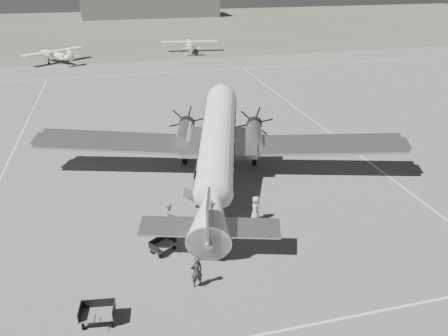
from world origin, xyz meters
TOP-DOWN VIEW (x-y plane):
  - ground at (0.00, 0.00)m, footprint 260.00×260.00m
  - taxi_line_near at (0.00, -14.00)m, footprint 60.00×0.15m
  - taxi_line_right at (12.00, 0.00)m, footprint 0.15×80.00m
  - taxi_line_left at (-18.00, 10.00)m, footprint 0.15×60.00m
  - taxi_line_horizon at (0.00, 40.00)m, footprint 90.00×0.15m
  - grass_infield at (0.00, 95.00)m, footprint 260.00×90.00m
  - hangar_main at (5.00, 120.00)m, footprint 42.00×14.00m
  - dc3_airliner at (-1.49, 1.32)m, footprint 34.40×28.21m
  - light_plane_left at (-17.67, 51.78)m, footprint 14.24×13.83m
  - light_plane_right at (6.17, 56.38)m, footprint 11.74×9.93m
  - baggage_cart_near at (-6.67, -6.50)m, footprint 1.84×1.74m
  - baggage_cart_far at (-10.33, -11.34)m, footprint 1.84×1.41m
  - ground_crew at (-5.31, -9.97)m, footprint 0.73×0.54m
  - ramp_agent at (-5.88, -3.83)m, footprint 0.77×0.92m
  - passenger at (-0.32, -4.50)m, footprint 0.82×0.99m

SIDE VIEW (x-z plane):
  - ground at x=0.00m, z-range 0.00..0.00m
  - grass_infield at x=0.00m, z-range 0.00..0.01m
  - taxi_line_near at x=0.00m, z-range 0.00..0.01m
  - taxi_line_right at x=12.00m, z-range 0.00..0.01m
  - taxi_line_left at x=-18.00m, z-range 0.00..0.01m
  - taxi_line_horizon at x=0.00m, z-range 0.00..0.01m
  - baggage_cart_near at x=-6.67m, z-range 0.00..0.85m
  - baggage_cart_far at x=-10.33m, z-range 0.00..0.95m
  - ramp_agent at x=-5.88m, z-range 0.00..1.68m
  - passenger at x=-0.32m, z-range 0.00..1.74m
  - ground_crew at x=-5.31m, z-range 0.00..1.84m
  - light_plane_right at x=6.17m, z-range 0.00..2.25m
  - light_plane_left at x=-17.67m, z-range 0.00..2.30m
  - dc3_airliner at x=-1.49m, z-range 0.00..5.67m
  - hangar_main at x=5.00m, z-range 0.00..6.60m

